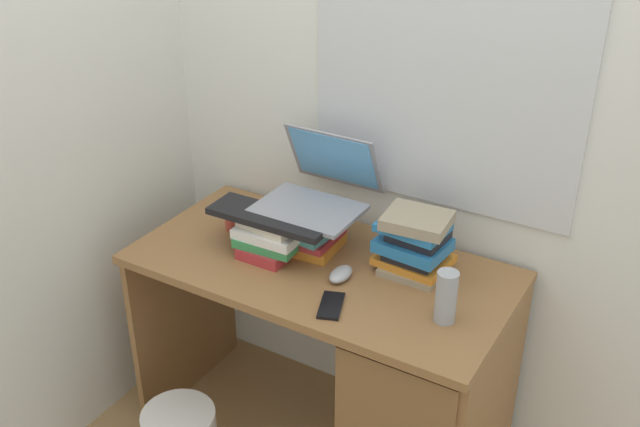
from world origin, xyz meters
TOP-DOWN VIEW (x-y plane):
  - wall_back at (0.00, 0.36)m, footprint 6.00×0.06m
  - wall_left at (-0.83, 0.00)m, footprint 0.05×6.00m
  - desk at (0.31, -0.02)m, footprint 1.25×0.63m
  - book_stack_tall at (-0.09, 0.07)m, footprint 0.22×0.20m
  - book_stack_keyboard_riser at (-0.18, -0.03)m, footprint 0.22×0.18m
  - book_stack_side at (0.28, 0.11)m, footprint 0.24×0.21m
  - laptop at (-0.09, 0.14)m, footprint 0.34×0.35m
  - keyboard at (-0.17, -0.03)m, footprint 0.42×0.15m
  - computer_mouse at (0.10, -0.04)m, footprint 0.06×0.10m
  - mug at (-0.38, 0.05)m, footprint 0.11×0.07m
  - water_bottle at (0.47, -0.08)m, footprint 0.06×0.06m
  - cell_phone at (0.15, -0.19)m, footprint 0.11×0.15m

SIDE VIEW (x-z plane):
  - desk at x=0.31m, z-range 0.03..0.81m
  - cell_phone at x=0.15m, z-range 0.77..0.78m
  - computer_mouse at x=0.10m, z-range 0.77..0.81m
  - mug at x=-0.38m, z-range 0.77..0.87m
  - book_stack_keyboard_riser at x=-0.18m, z-range 0.77..0.90m
  - book_stack_tall at x=-0.09m, z-range 0.77..0.91m
  - water_bottle at x=0.47m, z-range 0.77..0.94m
  - book_stack_side at x=0.28m, z-range 0.77..0.98m
  - keyboard at x=-0.17m, z-range 0.90..0.93m
  - laptop at x=-0.09m, z-range 0.85..1.09m
  - wall_left at x=-0.83m, z-range 0.00..2.60m
  - wall_back at x=0.00m, z-range 0.00..2.60m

